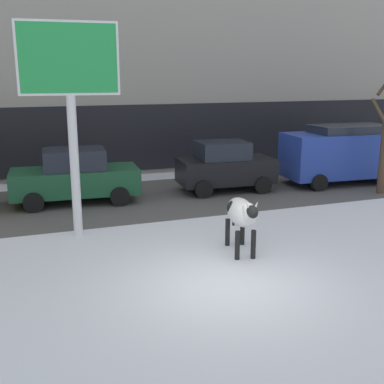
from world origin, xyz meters
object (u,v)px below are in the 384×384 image
object	(u,v)px
cow_holstein	(241,213)
car_black_hatchback	(225,166)
billboard	(69,72)
car_blue_van	(342,153)
car_darkgreen_sedan	(75,176)

from	to	relation	value
cow_holstein	car_black_hatchback	size ratio (longest dim) A/B	0.54
billboard	car_blue_van	xyz separation A→B (m)	(10.67, 2.93, -3.07)
cow_holstein	car_black_hatchback	world-z (taller)	car_black_hatchback
billboard	car_blue_van	world-z (taller)	billboard
billboard	car_blue_van	bearing A→B (deg)	15.36
billboard	car_blue_van	size ratio (longest dim) A/B	1.18
cow_holstein	billboard	world-z (taller)	billboard
car_darkgreen_sedan	car_blue_van	distance (m)	10.32
cow_holstein	car_darkgreen_sedan	bearing A→B (deg)	117.13
car_darkgreen_sedan	car_black_hatchback	distance (m)	5.44
car_black_hatchback	car_blue_van	bearing A→B (deg)	-4.90
car_darkgreen_sedan	car_black_hatchback	size ratio (longest dim) A/B	1.20
car_darkgreen_sedan	car_blue_van	size ratio (longest dim) A/B	0.91
cow_holstein	car_darkgreen_sedan	world-z (taller)	car_darkgreen_sedan
car_blue_van	billboard	bearing A→B (deg)	-164.64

